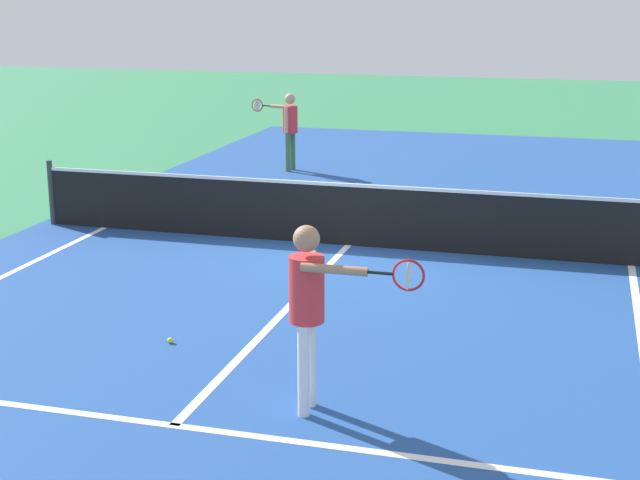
% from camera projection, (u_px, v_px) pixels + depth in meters
% --- Properties ---
extents(ground_plane, '(60.00, 60.00, 0.00)m').
position_uv_depth(ground_plane, '(348.00, 245.00, 14.30)').
color(ground_plane, '#337F51').
extents(court_surface_inbounds, '(10.62, 24.40, 0.00)m').
position_uv_depth(court_surface_inbounds, '(348.00, 245.00, 14.30)').
color(court_surface_inbounds, '#234C93').
rests_on(court_surface_inbounds, ground_plane).
extents(line_service_near, '(8.22, 0.10, 0.01)m').
position_uv_depth(line_service_near, '(174.00, 425.00, 8.34)').
color(line_service_near, white).
rests_on(line_service_near, ground_plane).
extents(line_center_service, '(0.10, 6.40, 0.01)m').
position_uv_depth(line_center_service, '(284.00, 312.00, 11.32)').
color(line_center_service, white).
rests_on(line_center_service, ground_plane).
extents(net, '(10.19, 0.09, 1.07)m').
position_uv_depth(net, '(349.00, 214.00, 14.17)').
color(net, '#33383D').
rests_on(net, ground_plane).
extents(player_near, '(1.24, 0.50, 1.76)m').
position_uv_depth(player_near, '(310.00, 297.00, 8.36)').
color(player_near, white).
rests_on(player_near, ground_plane).
extents(player_far, '(1.16, 0.67, 1.66)m').
position_uv_depth(player_far, '(289.00, 123.00, 20.06)').
color(player_far, '#3F7247').
rests_on(player_far, ground_plane).
extents(tennis_ball_mid_court, '(0.07, 0.07, 0.07)m').
position_uv_depth(tennis_ball_mid_court, '(170.00, 340.00, 10.29)').
color(tennis_ball_mid_court, '#CCE033').
rests_on(tennis_ball_mid_court, ground_plane).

